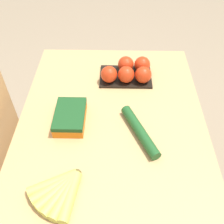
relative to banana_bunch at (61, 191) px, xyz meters
The scene contains 6 objects.
ground_plane 0.89m from the banana_bunch, 24.70° to the right, with size 12.00×12.00×0.00m, color gray.
dining_table 0.43m from the banana_bunch, 24.70° to the right, with size 1.05×0.81×0.77m.
banana_bunch is the anchor object (origin of this frame).
tomato_pack 0.68m from the banana_bunch, 21.16° to the right, with size 0.18×0.26×0.09m.
carrot_bag 0.33m from the banana_bunch, ahead, with size 0.19×0.13×0.06m.
cucumber_near 0.39m from the banana_bunch, 46.73° to the right, with size 0.27×0.15×0.04m.
Camera 1 is at (-0.78, -0.02, 1.62)m, focal length 42.00 mm.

